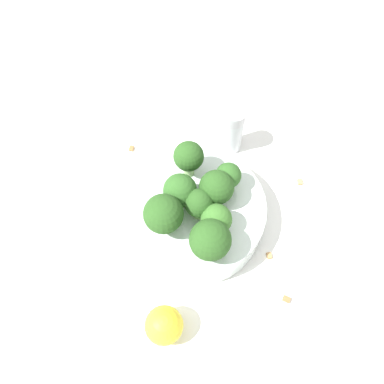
# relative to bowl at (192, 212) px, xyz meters

# --- Properties ---
(ground_plane) EXTENTS (3.00, 3.00, 0.00)m
(ground_plane) POSITION_rel_bowl_xyz_m (0.00, 0.00, -0.02)
(ground_plane) COLOR white
(bowl) EXTENTS (0.20, 0.20, 0.04)m
(bowl) POSITION_rel_bowl_xyz_m (0.00, 0.00, 0.00)
(bowl) COLOR silver
(bowl) RESTS_ON ground_plane
(broccoli_floret_0) EXTENTS (0.04, 0.04, 0.06)m
(broccoli_floret_0) POSITION_rel_bowl_xyz_m (-0.02, -0.05, 0.06)
(broccoli_floret_0) COLOR #8EB770
(broccoli_floret_0) RESTS_ON bowl
(broccoli_floret_1) EXTENTS (0.04, 0.04, 0.05)m
(broccoli_floret_1) POSITION_rel_bowl_xyz_m (0.00, 0.02, 0.05)
(broccoli_floret_1) COLOR #84AD66
(broccoli_floret_1) RESTS_ON bowl
(broccoli_floret_2) EXTENTS (0.05, 0.05, 0.05)m
(broccoli_floret_2) POSITION_rel_bowl_xyz_m (-0.03, 0.01, 0.05)
(broccoli_floret_2) COLOR #84AD66
(broccoli_floret_2) RESTS_ON bowl
(broccoli_floret_3) EXTENTS (0.04, 0.04, 0.04)m
(broccoli_floret_3) POSITION_rel_bowl_xyz_m (-0.01, 0.05, 0.05)
(broccoli_floret_3) COLOR #8EB770
(broccoli_floret_3) RESTS_ON bowl
(broccoli_floret_4) EXTENTS (0.05, 0.05, 0.06)m
(broccoli_floret_4) POSITION_rel_bowl_xyz_m (0.05, 0.01, 0.06)
(broccoli_floret_4) COLOR #84AD66
(broccoli_floret_4) RESTS_ON bowl
(broccoli_floret_5) EXTENTS (0.05, 0.05, 0.06)m
(broccoli_floret_5) POSITION_rel_bowl_xyz_m (0.01, 0.07, 0.05)
(broccoli_floret_5) COLOR #84AD66
(broccoli_floret_5) RESTS_ON bowl
(broccoli_floret_6) EXTENTS (0.03, 0.03, 0.04)m
(broccoli_floret_6) POSITION_rel_bowl_xyz_m (-0.05, -0.00, 0.05)
(broccoli_floret_6) COLOR #7A9E5B
(broccoli_floret_6) RESTS_ON bowl
(broccoli_floret_7) EXTENTS (0.04, 0.04, 0.05)m
(broccoli_floret_7) POSITION_rel_bowl_xyz_m (0.01, -0.01, 0.05)
(broccoli_floret_7) COLOR #7A9E5B
(broccoli_floret_7) RESTS_ON bowl
(pepper_shaker) EXTENTS (0.03, 0.03, 0.08)m
(pepper_shaker) POSITION_rel_bowl_xyz_m (-0.12, -0.08, 0.02)
(pepper_shaker) COLOR silver
(pepper_shaker) RESTS_ON ground_plane
(lemon_wedge) EXTENTS (0.05, 0.05, 0.05)m
(lemon_wedge) POSITION_rel_bowl_xyz_m (0.10, 0.11, 0.00)
(lemon_wedge) COLOR yellow
(lemon_wedge) RESTS_ON ground_plane
(almond_crumb_0) EXTENTS (0.01, 0.01, 0.01)m
(almond_crumb_0) POSITION_rel_bowl_xyz_m (0.02, -0.16, -0.02)
(almond_crumb_0) COLOR olive
(almond_crumb_0) RESTS_ON ground_plane
(almond_crumb_1) EXTENTS (0.01, 0.01, 0.01)m
(almond_crumb_1) POSITION_rel_bowl_xyz_m (-0.17, 0.03, -0.02)
(almond_crumb_1) COLOR tan
(almond_crumb_1) RESTS_ON ground_plane
(almond_crumb_2) EXTENTS (0.01, 0.01, 0.01)m
(almond_crumb_2) POSITION_rel_bowl_xyz_m (-0.05, 0.16, -0.02)
(almond_crumb_2) COLOR olive
(almond_crumb_2) RESTS_ON ground_plane
(almond_crumb_3) EXTENTS (0.01, 0.01, 0.01)m
(almond_crumb_3) POSITION_rel_bowl_xyz_m (-0.06, 0.10, -0.02)
(almond_crumb_3) COLOR #AD7F4C
(almond_crumb_3) RESTS_ON ground_plane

